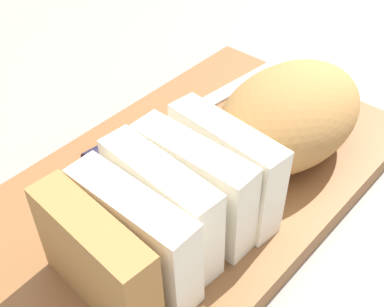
{
  "coord_description": "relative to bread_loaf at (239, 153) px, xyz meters",
  "views": [
    {
      "loc": [
        0.29,
        0.26,
        0.39
      ],
      "look_at": [
        0.0,
        0.0,
        0.05
      ],
      "focal_mm": 50.26,
      "sensor_mm": 36.0,
      "label": 1
    }
  ],
  "objects": [
    {
      "name": "ground_plane",
      "position": [
        0.02,
        -0.04,
        -0.07
      ],
      "size": [
        3.0,
        3.0,
        0.0
      ],
      "primitive_type": "plane",
      "color": "gray"
    },
    {
      "name": "cutting_board",
      "position": [
        0.02,
        -0.04,
        -0.06
      ],
      "size": [
        0.46,
        0.27,
        0.02
      ],
      "primitive_type": "cube",
      "rotation": [
        0.0,
        0.0,
        0.01
      ],
      "color": "brown",
      "rests_on": "ground_plane"
    },
    {
      "name": "bread_loaf",
      "position": [
        0.0,
        0.0,
        0.0
      ],
      "size": [
        0.36,
        0.13,
        0.09
      ],
      "rotation": [
        0.0,
        0.0,
        -0.04
      ],
      "color": "#A8753D",
      "rests_on": "cutting_board"
    },
    {
      "name": "bread_knife",
      "position": [
        -0.0,
        -0.12,
        -0.04
      ],
      "size": [
        0.3,
        0.05,
        0.02
      ],
      "rotation": [
        0.0,
        0.0,
        3.05
      ],
      "color": "silver",
      "rests_on": "cutting_board"
    },
    {
      "name": "crumb_near_knife",
      "position": [
        0.01,
        -0.07,
        -0.04
      ],
      "size": [
        0.01,
        0.01,
        0.01
      ],
      "primitive_type": "sphere",
      "color": "tan",
      "rests_on": "cutting_board"
    },
    {
      "name": "crumb_near_loaf",
      "position": [
        -0.03,
        -0.03,
        -0.04
      ],
      "size": [
        0.0,
        0.0,
        0.0
      ],
      "primitive_type": "sphere",
      "color": "tan",
      "rests_on": "cutting_board"
    },
    {
      "name": "crumb_stray_left",
      "position": [
        0.04,
        -0.06,
        -0.04
      ],
      "size": [
        0.01,
        0.01,
        0.01
      ],
      "primitive_type": "sphere",
      "color": "tan",
      "rests_on": "cutting_board"
    }
  ]
}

